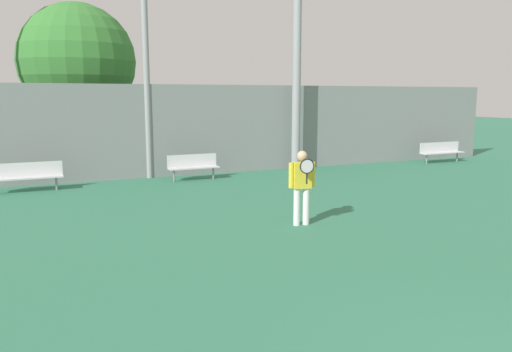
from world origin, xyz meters
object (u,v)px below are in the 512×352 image
(bench_courtside_far, at_px, (441,150))
(bench_by_gate, at_px, (193,165))
(light_pole_near_left, at_px, (297,11))
(tennis_player, at_px, (302,183))
(bench_courtside_near, at_px, (26,174))
(tree_green_broad, at_px, (77,62))

(bench_courtside_far, height_order, bench_by_gate, same)
(bench_courtside_far, height_order, light_pole_near_left, light_pole_near_left)
(bench_by_gate, bearing_deg, bench_courtside_far, 0.00)
(tennis_player, xyz_separation_m, bench_courtside_near, (-5.32, 6.47, -0.39))
(tennis_player, xyz_separation_m, tree_green_broad, (-3.42, 10.51, 3.03))
(light_pole_near_left, height_order, tree_green_broad, light_pole_near_left)
(tennis_player, xyz_separation_m, light_pole_near_left, (3.66, 6.97, 4.74))
(bench_by_gate, relative_size, tree_green_broad, 0.27)
(bench_courtside_far, distance_m, bench_by_gate, 10.56)
(bench_courtside_near, height_order, light_pole_near_left, light_pole_near_left)
(light_pole_near_left, bearing_deg, tennis_player, -117.72)
(bench_courtside_near, distance_m, light_pole_near_left, 10.36)
(bench_by_gate, bearing_deg, light_pole_near_left, 7.10)
(tennis_player, height_order, tree_green_broad, tree_green_broad)
(tennis_player, height_order, light_pole_near_left, light_pole_near_left)
(bench_courtside_far, relative_size, tree_green_broad, 0.34)
(bench_courtside_near, height_order, bench_by_gate, same)
(bench_courtside_far, bearing_deg, tennis_player, -147.54)
(bench_by_gate, height_order, light_pole_near_left, light_pole_near_left)
(bench_courtside_far, xyz_separation_m, tree_green_broad, (-13.60, 4.04, 3.42))
(tennis_player, xyz_separation_m, bench_by_gate, (-0.39, 6.47, -0.40))
(tennis_player, relative_size, bench_courtside_far, 0.77)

